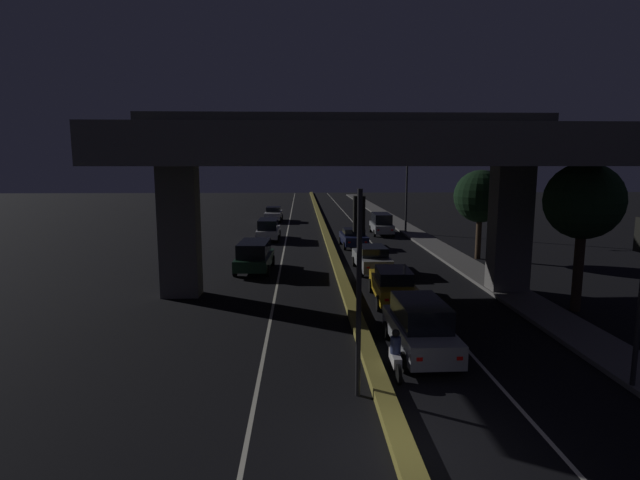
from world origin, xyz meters
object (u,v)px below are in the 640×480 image
object	(u,v)px
car_white_third_oncoming	(274,214)
street_lamp	(403,179)
car_silver_fifth	(382,223)
car_white_second_oncoming	(268,229)
pedestrian_on_sidewalk	(519,273)
traffic_light_left_of_median	(359,258)
car_silver_third	(372,258)
car_taxi_yellow_second	(393,284)
car_dark_blue_fourth	(354,238)
car_silver_lead	(420,327)
car_dark_green_lead_oncoming	(254,255)
motorcycle_white_filtering_near	(395,356)

from	to	relation	value
car_white_third_oncoming	street_lamp	bearing A→B (deg)	52.08
street_lamp	car_silver_fifth	distance (m)	4.52
car_white_second_oncoming	pedestrian_on_sidewalk	distance (m)	22.46
traffic_light_left_of_median	car_silver_third	world-z (taller)	traffic_light_left_of_median
car_taxi_yellow_second	car_dark_blue_fourth	world-z (taller)	car_taxi_yellow_second
car_silver_fifth	car_silver_lead	bearing A→B (deg)	174.51
car_dark_green_lead_oncoming	car_silver_third	bearing A→B (deg)	90.12
car_silver_lead	car_taxi_yellow_second	size ratio (longest dim) A/B	0.95
car_white_third_oncoming	traffic_light_left_of_median	bearing A→B (deg)	7.64
car_silver_fifth	pedestrian_on_sidewalk	world-z (taller)	car_silver_fifth
pedestrian_on_sidewalk	motorcycle_white_filtering_near	bearing A→B (deg)	-129.92
pedestrian_on_sidewalk	car_dark_green_lead_oncoming	bearing A→B (deg)	158.10
car_taxi_yellow_second	car_dark_green_lead_oncoming	bearing A→B (deg)	47.52
car_dark_green_lead_oncoming	pedestrian_on_sidewalk	xyz separation A→B (m)	(13.57, -5.46, 0.01)
street_lamp	motorcycle_white_filtering_near	size ratio (longest dim) A/B	4.28
motorcycle_white_filtering_near	street_lamp	bearing A→B (deg)	-10.04
car_silver_fifth	car_dark_green_lead_oncoming	xyz separation A→B (m)	(-10.07, -15.26, -0.03)
traffic_light_left_of_median	car_white_second_oncoming	size ratio (longest dim) A/B	1.26
car_dark_blue_fourth	car_dark_green_lead_oncoming	size ratio (longest dim) A/B	0.88
car_silver_lead	car_white_third_oncoming	distance (m)	39.96
car_taxi_yellow_second	car_silver_third	bearing A→B (deg)	2.42
street_lamp	pedestrian_on_sidewalk	bearing A→B (deg)	-85.90
street_lamp	car_silver_fifth	world-z (taller)	street_lamp
car_silver_fifth	pedestrian_on_sidewalk	bearing A→B (deg)	-169.28
car_dark_green_lead_oncoming	car_white_third_oncoming	world-z (taller)	car_dark_green_lead_oncoming
street_lamp	car_white_second_oncoming	distance (m)	13.16
car_taxi_yellow_second	pedestrian_on_sidewalk	size ratio (longest dim) A/B	3.00
street_lamp	motorcycle_white_filtering_near	distance (m)	31.88
street_lamp	car_white_second_oncoming	bearing A→B (deg)	-163.83
car_dark_blue_fourth	car_dark_green_lead_oncoming	xyz separation A→B (m)	(-6.81, -8.47, 0.23)
car_silver_fifth	car_white_third_oncoming	distance (m)	14.92
street_lamp	car_white_second_oncoming	xyz separation A→B (m)	(-12.01, -3.48, -4.08)
car_silver_fifth	car_white_third_oncoming	bearing A→B (deg)	44.91
motorcycle_white_filtering_near	car_dark_green_lead_oncoming	bearing A→B (deg)	22.26
street_lamp	car_dark_green_lead_oncoming	bearing A→B (deg)	-127.05
car_white_second_oncoming	car_dark_green_lead_oncoming	bearing A→B (deg)	0.34
street_lamp	car_silver_lead	bearing A→B (deg)	-100.24
car_white_second_oncoming	traffic_light_left_of_median	bearing A→B (deg)	8.98
car_silver_third	motorcycle_white_filtering_near	distance (m)	14.72
car_white_second_oncoming	car_dark_blue_fourth	bearing A→B (deg)	60.00
car_dark_blue_fourth	car_silver_fifth	bearing A→B (deg)	-28.36
street_lamp	car_silver_third	bearing A→B (deg)	-107.32
traffic_light_left_of_median	car_taxi_yellow_second	distance (m)	10.16
traffic_light_left_of_median	car_silver_lead	xyz separation A→B (m)	(2.44, 2.90, -2.93)
car_taxi_yellow_second	motorcycle_white_filtering_near	distance (m)	8.20
car_silver_lead	car_dark_blue_fourth	size ratio (longest dim) A/B	1.14
traffic_light_left_of_median	street_lamp	bearing A→B (deg)	76.50
traffic_light_left_of_median	motorcycle_white_filtering_near	bearing A→B (deg)	43.73
car_taxi_yellow_second	car_dark_green_lead_oncoming	distance (m)	9.83
car_dark_green_lead_oncoming	car_white_second_oncoming	bearing A→B (deg)	-177.47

